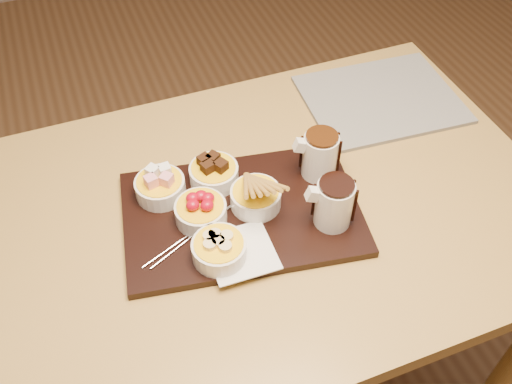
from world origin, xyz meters
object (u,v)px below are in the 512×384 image
object	(u,v)px
pitcher_dark_chocolate	(334,204)
newspaper	(381,99)
serving_board	(242,213)
dining_table	(259,236)
bowl_strawberries	(201,212)
pitcher_milk_chocolate	(320,156)

from	to	relation	value
pitcher_dark_chocolate	newspaper	size ratio (longest dim) A/B	0.27
serving_board	newspaper	distance (m)	0.49
dining_table	serving_board	size ratio (longest dim) A/B	2.61
pitcher_dark_chocolate	newspaper	xyz separation A→B (m)	(0.28, 0.31, -0.06)
bowl_strawberries	pitcher_milk_chocolate	xyz separation A→B (m)	(0.26, 0.03, 0.03)
pitcher_milk_chocolate	newspaper	size ratio (longest dim) A/B	0.27
bowl_strawberries	pitcher_dark_chocolate	xyz separation A→B (m)	(0.23, -0.09, 0.03)
pitcher_milk_chocolate	serving_board	bearing A→B (deg)	-158.20
bowl_strawberries	pitcher_milk_chocolate	world-z (taller)	pitcher_milk_chocolate
pitcher_milk_chocolate	newspaper	world-z (taller)	pitcher_milk_chocolate
bowl_strawberries	pitcher_dark_chocolate	size ratio (longest dim) A/B	1.03
dining_table	bowl_strawberries	distance (m)	0.18
serving_board	pitcher_dark_chocolate	size ratio (longest dim) A/B	4.72
newspaper	dining_table	bearing A→B (deg)	-148.19
bowl_strawberries	dining_table	bearing A→B (deg)	2.19
bowl_strawberries	pitcher_milk_chocolate	distance (m)	0.27
serving_board	pitcher_milk_chocolate	world-z (taller)	pitcher_milk_chocolate
pitcher_dark_chocolate	newspaper	world-z (taller)	pitcher_dark_chocolate
bowl_strawberries	newspaper	bearing A→B (deg)	22.40
dining_table	pitcher_dark_chocolate	size ratio (longest dim) A/B	12.30
bowl_strawberries	newspaper	xyz separation A→B (m)	(0.52, 0.21, -0.03)
serving_board	pitcher_milk_chocolate	size ratio (longest dim) A/B	4.72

